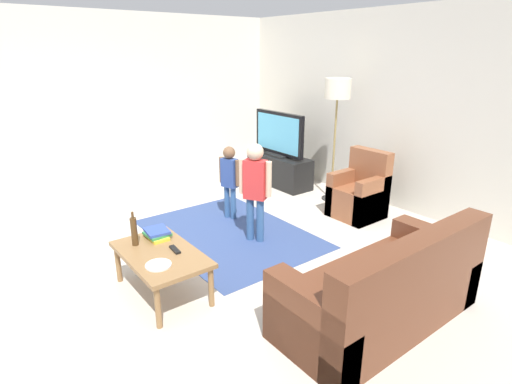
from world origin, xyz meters
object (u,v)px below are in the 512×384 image
floor_lamp (337,95)px  coffee_table (161,257)px  armchair (360,195)px  bottle (134,231)px  tv_stand (279,170)px  tv (279,135)px  couch (388,293)px  child_near_tv (230,176)px  child_center (255,184)px  plate (158,265)px  book_stack (157,234)px  tv_remote (175,250)px

floor_lamp → coffee_table: 3.45m
armchair → bottle: (-0.16, -3.07, 0.26)m
tv_stand → armchair: size_ratio=1.33×
tv → floor_lamp: (1.04, 0.17, 0.70)m
tv_stand → couch: (3.39, -1.74, 0.05)m
couch → coffee_table: 1.98m
tv_stand → child_near_tv: 1.69m
couch → armchair: bearing=134.3°
tv_stand → tv: (-0.00, -0.02, 0.60)m
child_near_tv → child_center: child_center is taller
coffee_table → couch: bearing=39.1°
floor_lamp → plate: floor_lamp is taller
tv → book_stack: 3.27m
armchair → bottle: bearing=-93.0°
tv → armchair: (1.73, -0.02, -0.55)m
couch → bottle: couch is taller
couch → floor_lamp: size_ratio=1.01×
tv → bottle: bearing=-63.1°
tv_stand → book_stack: book_stack is taller
armchair → couch: bearing=-45.7°
tv_stand → tv_remote: (1.90, -2.87, 0.19)m
couch → plate: size_ratio=8.18×
tv_stand → floor_lamp: size_ratio=0.67×
tv_stand → coffee_table: (1.85, -2.99, 0.13)m
child_center → armchair: bearing=81.1°
armchair → child_near_tv: child_near_tv is taller
floor_lamp → book_stack: 3.26m
tv_stand → tv_remote: bearing=-56.6°
plate → floor_lamp: bearing=107.4°
child_near_tv → plate: bearing=-50.6°
plate → tv_remote: bearing=125.4°
coffee_table → plate: plate is taller
couch → armchair: 2.38m
child_near_tv → child_center: bearing=-11.4°
coffee_table → tv: bearing=121.9°
couch → bottle: bearing=-143.0°
coffee_table → tv_remote: 0.14m
book_stack → floor_lamp: bearing=99.4°
child_center → bottle: child_center is taller
armchair → floor_lamp: size_ratio=0.51×
couch → tv_stand: bearing=152.8°
tv_stand → coffee_table: size_ratio=1.20×
child_center → tv_remote: bearing=-71.4°
plate → book_stack: bearing=156.4°
child_center → coffee_table: (0.37, -1.36, -0.33)m
floor_lamp → child_near_tv: bearing=-100.9°
coffee_table → tv_remote: (0.05, 0.12, 0.06)m
tv → child_center: 2.19m
couch → child_center: (-1.91, 0.11, 0.42)m
armchair → bottle: armchair is taller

